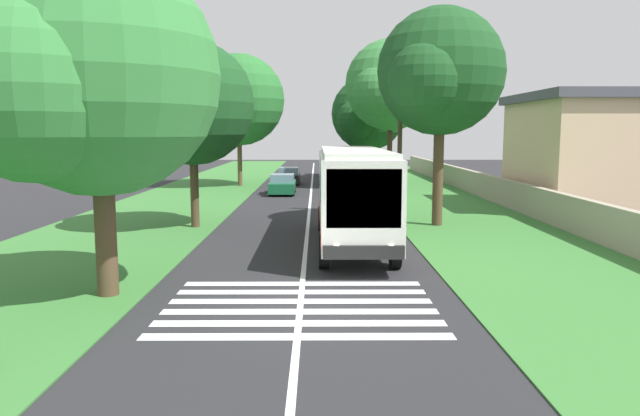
% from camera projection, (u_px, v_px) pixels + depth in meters
% --- Properties ---
extents(ground, '(160.00, 160.00, 0.00)m').
position_uv_depth(ground, '(300.00, 304.00, 15.21)').
color(ground, '#262628').
extents(grass_verge_left, '(120.00, 8.00, 0.04)m').
position_uv_depth(grass_verge_left, '(147.00, 219.00, 30.04)').
color(grass_verge_left, '#387533').
rests_on(grass_verge_left, ground).
extents(grass_verge_right, '(120.00, 8.00, 0.04)m').
position_uv_depth(grass_verge_right, '(470.00, 218.00, 30.13)').
color(grass_verge_right, '#387533').
rests_on(grass_verge_right, ground).
extents(centre_line, '(110.00, 0.16, 0.01)m').
position_uv_depth(centre_line, '(309.00, 219.00, 30.08)').
color(centre_line, silver).
rests_on(centre_line, ground).
extents(coach_bus, '(11.16, 2.62, 3.73)m').
position_uv_depth(coach_bus, '(353.00, 191.00, 22.81)').
color(coach_bus, silver).
rests_on(coach_bus, ground).
extents(zebra_crossing, '(4.95, 6.80, 0.01)m').
position_uv_depth(zebra_crossing, '(300.00, 306.00, 15.01)').
color(zebra_crossing, silver).
rests_on(zebra_crossing, ground).
extents(trailing_car_0, '(4.30, 1.78, 1.43)m').
position_uv_depth(trailing_car_0, '(283.00, 185.00, 42.11)').
color(trailing_car_0, '#145933').
rests_on(trailing_car_0, ground).
extents(trailing_car_1, '(4.30, 1.78, 1.43)m').
position_uv_depth(trailing_car_1, '(289.00, 176.00, 50.22)').
color(trailing_car_1, black).
rests_on(trailing_car_1, ground).
extents(trailing_minibus_0, '(6.00, 2.14, 2.53)m').
position_uv_depth(trailing_minibus_0, '(332.00, 161.00, 59.05)').
color(trailing_minibus_0, '#BFB299').
rests_on(trailing_minibus_0, ground).
extents(roadside_tree_left_0, '(6.76, 5.68, 8.41)m').
position_uv_depth(roadside_tree_left_0, '(187.00, 107.00, 26.55)').
color(roadside_tree_left_0, '#4C3826').
rests_on(roadside_tree_left_0, grass_verge_left).
extents(roadside_tree_left_1, '(7.60, 6.26, 8.92)m').
position_uv_depth(roadside_tree_left_1, '(90.00, 82.00, 15.19)').
color(roadside_tree_left_1, '#4C3826').
rests_on(roadside_tree_left_1, grass_verge_left).
extents(roadside_tree_left_2, '(8.92, 7.35, 10.57)m').
position_uv_depth(roadside_tree_left_2, '(236.00, 102.00, 47.50)').
color(roadside_tree_left_2, brown).
rests_on(roadside_tree_left_2, grass_verge_left).
extents(roadside_tree_right_0, '(8.06, 7.10, 11.55)m').
position_uv_depth(roadside_tree_right_0, '(389.00, 87.00, 46.44)').
color(roadside_tree_right_0, '#3D2D1E').
rests_on(roadside_tree_right_0, grass_verge_right).
extents(roadside_tree_right_1, '(7.00, 5.80, 9.98)m').
position_uv_depth(roadside_tree_right_1, '(437.00, 76.00, 27.25)').
color(roadside_tree_right_1, '#4C3826').
rests_on(roadside_tree_right_1, grass_verge_right).
extents(roadside_tree_right_2, '(7.55, 6.75, 9.40)m').
position_uv_depth(roadside_tree_right_2, '(367.00, 115.00, 54.41)').
color(roadside_tree_right_2, brown).
rests_on(roadside_tree_right_2, grass_verge_right).
extents(utility_pole, '(0.24, 1.40, 8.36)m').
position_uv_depth(utility_pole, '(400.00, 132.00, 30.75)').
color(utility_pole, '#473828').
rests_on(utility_pole, grass_verge_right).
extents(roadside_wall, '(70.00, 0.40, 1.58)m').
position_uv_depth(roadside_wall, '(506.00, 193.00, 35.00)').
color(roadside_wall, '#9E937F').
rests_on(roadside_wall, grass_verge_right).
extents(roadside_building, '(9.59, 10.33, 6.58)m').
position_uv_depth(roadside_building, '(613.00, 151.00, 33.83)').
color(roadside_building, beige).
rests_on(roadside_building, ground).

